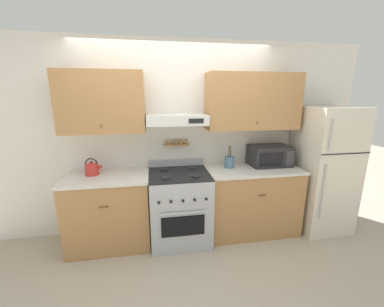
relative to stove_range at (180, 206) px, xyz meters
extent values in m
plane|color=#B2A38E|center=(0.00, -0.28, -0.46)|extent=(16.00, 16.00, 0.00)
cube|color=silver|center=(0.00, 0.39, 0.82)|extent=(5.20, 0.08, 2.55)
cube|color=#AD7A47|center=(-0.88, 0.18, 1.32)|extent=(0.97, 0.33, 0.72)
sphere|color=brown|center=(-0.88, 0.01, 1.06)|extent=(0.02, 0.02, 0.02)
cube|color=#AD7A47|center=(1.00, 0.18, 1.32)|extent=(1.22, 0.33, 0.72)
sphere|color=brown|center=(1.00, 0.01, 1.06)|extent=(0.02, 0.02, 0.02)
cube|color=silver|center=(0.00, 0.16, 1.10)|extent=(0.75, 0.37, 0.13)
cube|color=black|center=(0.21, -0.03, 1.10)|extent=(0.18, 0.01, 0.06)
cube|color=#AD7A47|center=(0.00, 0.31, 0.75)|extent=(0.34, 0.07, 0.02)
cylinder|color=olive|center=(-0.14, 0.31, 0.79)|extent=(0.03, 0.03, 0.06)
cylinder|color=olive|center=(-0.07, 0.31, 0.79)|extent=(0.03, 0.03, 0.06)
cylinder|color=olive|center=(0.00, 0.31, 0.79)|extent=(0.03, 0.03, 0.06)
cylinder|color=olive|center=(0.07, 0.31, 0.79)|extent=(0.03, 0.03, 0.06)
cylinder|color=olive|center=(0.14, 0.31, 0.79)|extent=(0.03, 0.03, 0.06)
cube|color=#AD7A47|center=(-0.88, 0.04, -0.02)|extent=(0.97, 0.61, 0.88)
cube|color=silver|center=(-0.88, 0.04, 0.44)|extent=(1.00, 0.63, 0.03)
cylinder|color=brown|center=(-0.88, -0.27, 0.20)|extent=(0.10, 0.01, 0.01)
cube|color=#AD7A47|center=(1.00, 0.04, -0.02)|extent=(1.22, 0.61, 0.88)
cube|color=silver|center=(1.00, 0.04, 0.44)|extent=(1.25, 0.63, 0.03)
cylinder|color=brown|center=(1.00, -0.27, 0.20)|extent=(0.10, 0.01, 0.01)
cube|color=#ADAFB5|center=(0.00, 0.00, -0.01)|extent=(0.75, 0.68, 0.90)
cube|color=black|center=(0.00, -0.35, -0.08)|extent=(0.51, 0.01, 0.25)
cylinder|color=#ADAFB5|center=(0.00, -0.37, 0.10)|extent=(0.52, 0.02, 0.02)
cube|color=black|center=(0.00, 0.00, 0.45)|extent=(0.75, 0.68, 0.01)
cylinder|color=#232326|center=(-0.18, -0.16, 0.46)|extent=(0.11, 0.11, 0.02)
cylinder|color=#232326|center=(0.18, -0.16, 0.46)|extent=(0.11, 0.11, 0.02)
cylinder|color=#232326|center=(-0.18, 0.16, 0.46)|extent=(0.11, 0.11, 0.02)
cylinder|color=#232326|center=(0.18, 0.16, 0.46)|extent=(0.11, 0.11, 0.02)
cylinder|color=black|center=(-0.27, -0.35, 0.24)|extent=(0.03, 0.02, 0.03)
cylinder|color=black|center=(-0.13, -0.35, 0.24)|extent=(0.03, 0.02, 0.03)
cylinder|color=black|center=(0.00, -0.35, 0.24)|extent=(0.03, 0.02, 0.03)
cylinder|color=black|center=(0.13, -0.35, 0.24)|extent=(0.03, 0.02, 0.03)
cylinder|color=black|center=(0.27, -0.35, 0.24)|extent=(0.03, 0.02, 0.03)
cube|color=#ADAFB5|center=(0.00, 0.32, 0.50)|extent=(0.75, 0.04, 0.09)
cube|color=beige|center=(2.00, -0.01, 0.40)|extent=(0.67, 0.69, 1.71)
cube|color=black|center=(2.00, -0.36, 0.71)|extent=(0.67, 0.01, 0.01)
cylinder|color=#ADAFB5|center=(1.75, -0.37, 0.95)|extent=(0.02, 0.02, 0.38)
cylinder|color=#ADAFB5|center=(1.75, -0.37, 0.23)|extent=(0.02, 0.02, 0.72)
cylinder|color=red|center=(-1.05, 0.12, 0.51)|extent=(0.16, 0.16, 0.12)
ellipsoid|color=red|center=(-1.05, 0.12, 0.57)|extent=(0.15, 0.15, 0.07)
sphere|color=black|center=(-1.05, 0.12, 0.61)|extent=(0.02, 0.02, 0.02)
cylinder|color=red|center=(-0.97, 0.12, 0.53)|extent=(0.10, 0.04, 0.09)
torus|color=black|center=(-1.05, 0.12, 0.59)|extent=(0.14, 0.01, 0.14)
cube|color=#232326|center=(1.27, 0.14, 0.59)|extent=(0.54, 0.37, 0.27)
cube|color=black|center=(1.21, -0.04, 0.59)|extent=(0.32, 0.01, 0.17)
cube|color=#38383D|center=(1.47, -0.04, 0.59)|extent=(0.11, 0.01, 0.20)
cylinder|color=slate|center=(0.69, 0.12, 0.53)|extent=(0.13, 0.13, 0.15)
cylinder|color=olive|center=(0.67, 0.11, 0.68)|extent=(0.01, 0.05, 0.16)
cylinder|color=#28282B|center=(0.70, 0.13, 0.68)|extent=(0.01, 0.04, 0.16)
cylinder|color=#B2B2B7|center=(0.72, 0.13, 0.68)|extent=(0.01, 0.03, 0.16)
camera|label=1|loc=(-0.31, -2.77, 1.40)|focal=22.00mm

